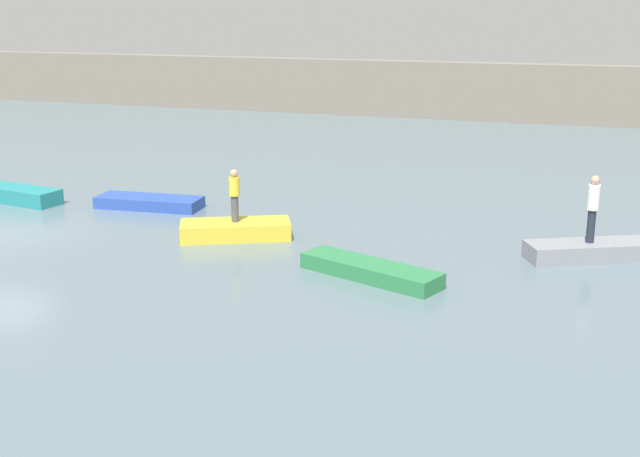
# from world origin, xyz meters

# --- Properties ---
(ground_plane) EXTENTS (120.00, 120.00, 0.00)m
(ground_plane) POSITION_xyz_m (0.00, 0.00, 0.00)
(ground_plane) COLOR slate
(embankment_wall) EXTENTS (80.00, 1.20, 3.36)m
(embankment_wall) POSITION_xyz_m (0.00, 29.73, 1.68)
(embankment_wall) COLOR gray
(embankment_wall) RESTS_ON ground_plane
(rowboat_teal) EXTENTS (3.49, 1.58, 0.53)m
(rowboat_teal) POSITION_xyz_m (-2.39, 3.64, 0.27)
(rowboat_teal) COLOR teal
(rowboat_teal) RESTS_ON ground_plane
(rowboat_blue) EXTENTS (3.70, 1.52, 0.39)m
(rowboat_blue) POSITION_xyz_m (2.46, 4.39, 0.19)
(rowboat_blue) COLOR #2B4CAD
(rowboat_blue) RESTS_ON ground_plane
(rowboat_yellow) EXTENTS (3.47, 2.54, 0.50)m
(rowboat_yellow) POSITION_xyz_m (6.81, 1.95, 0.25)
(rowboat_yellow) COLOR gold
(rowboat_yellow) RESTS_ON ground_plane
(rowboat_green) EXTENTS (3.98, 2.29, 0.41)m
(rowboat_green) POSITION_xyz_m (11.62, -0.31, 0.20)
(rowboat_green) COLOR #2D7F47
(rowboat_green) RESTS_ON ground_plane
(rowboat_grey) EXTENTS (3.54, 2.50, 0.48)m
(rowboat_grey) POSITION_xyz_m (16.85, 3.17, 0.24)
(rowboat_grey) COLOR gray
(rowboat_grey) RESTS_ON ground_plane
(person_white_shirt) EXTENTS (0.32, 0.32, 1.86)m
(person_white_shirt) POSITION_xyz_m (16.85, 3.17, 1.52)
(person_white_shirt) COLOR #232838
(person_white_shirt) RESTS_ON rowboat_grey
(person_yellow_shirt) EXTENTS (0.32, 0.32, 1.59)m
(person_yellow_shirt) POSITION_xyz_m (6.81, 1.95, 1.38)
(person_yellow_shirt) COLOR #4C4C56
(person_yellow_shirt) RESTS_ON rowboat_yellow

